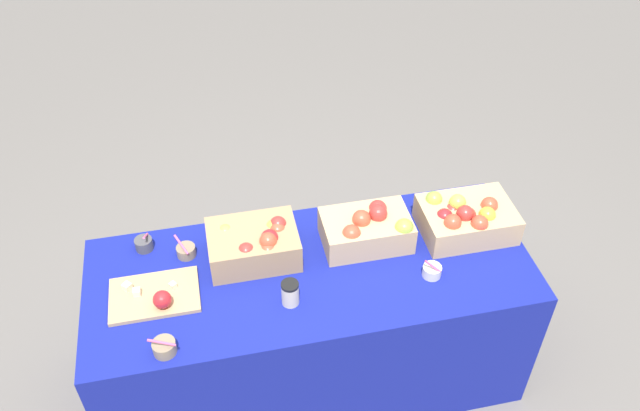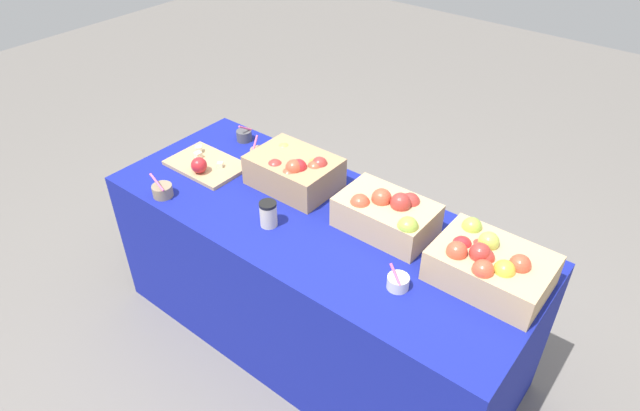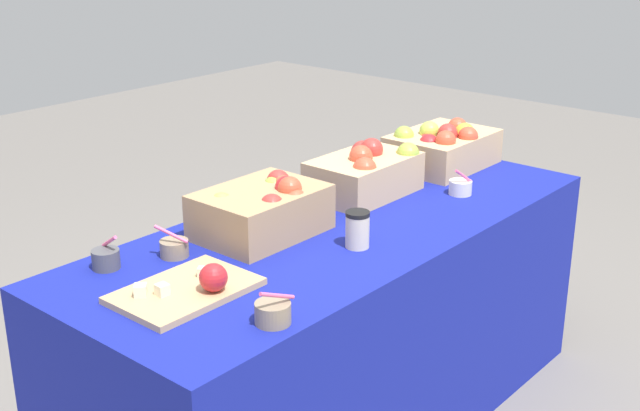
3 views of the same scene
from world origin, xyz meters
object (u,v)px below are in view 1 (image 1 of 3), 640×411
object	(u,v)px
apple_crate_left	(466,218)
apple_crate_right	(255,243)
apple_crate_middle	(369,229)
sample_bowl_far	(144,244)
sample_bowl_extra	(164,347)
sample_bowl_near	(186,251)
sample_bowl_mid	(432,271)
coffee_cup	(290,293)
cutting_board_front	(155,296)

from	to	relation	value
apple_crate_left	apple_crate_right	xyz separation A→B (m)	(-0.94, 0.04, 0.00)
apple_crate_middle	sample_bowl_far	xyz separation A→B (m)	(-0.97, 0.16, -0.05)
apple_crate_middle	sample_bowl_extra	distance (m)	0.99
sample_bowl_near	apple_crate_middle	bearing A→B (deg)	-6.16
sample_bowl_mid	sample_bowl_far	size ratio (longest dim) A/B	0.95
apple_crate_middle	sample_bowl_far	size ratio (longest dim) A/B	3.71
sample_bowl_extra	sample_bowl_mid	bearing A→B (deg)	8.16
sample_bowl_extra	coffee_cup	xyz separation A→B (m)	(0.50, 0.14, 0.03)
apple_crate_left	sample_bowl_extra	bearing A→B (deg)	-163.92
apple_crate_middle	sample_bowl_far	world-z (taller)	apple_crate_middle
apple_crate_right	cutting_board_front	size ratio (longest dim) A/B	1.05
coffee_cup	apple_crate_middle	bearing A→B (deg)	34.22
cutting_board_front	sample_bowl_extra	distance (m)	0.27
apple_crate_middle	sample_bowl_mid	distance (m)	0.33
sample_bowl_far	sample_bowl_extra	distance (m)	0.58
cutting_board_front	sample_bowl_extra	bearing A→B (deg)	-84.27
apple_crate_left	sample_bowl_extra	xyz separation A→B (m)	(-1.34, -0.39, -0.05)
apple_crate_middle	coffee_cup	size ratio (longest dim) A/B	3.46
sample_bowl_near	coffee_cup	size ratio (longest dim) A/B	0.90
sample_bowl_extra	apple_crate_right	bearing A→B (deg)	46.36
cutting_board_front	sample_bowl_far	bearing A→B (deg)	97.57
sample_bowl_near	sample_bowl_mid	distance (m)	1.06
apple_crate_left	sample_bowl_mid	distance (m)	0.33
apple_crate_left	coffee_cup	bearing A→B (deg)	-163.51
apple_crate_left	sample_bowl_mid	world-z (taller)	apple_crate_left
cutting_board_front	sample_bowl_near	size ratio (longest dim) A/B	3.61
apple_crate_right	sample_bowl_mid	xyz separation A→B (m)	(0.71, -0.26, -0.05)
cutting_board_front	sample_bowl_far	xyz separation A→B (m)	(-0.04, 0.30, 0.01)
coffee_cup	sample_bowl_mid	bearing A→B (deg)	1.92
sample_bowl_extra	apple_crate_middle	bearing A→B (deg)	24.40
sample_bowl_extra	apple_crate_left	bearing A→B (deg)	16.08
cutting_board_front	sample_bowl_near	world-z (taller)	sample_bowl_near
sample_bowl_far	coffee_cup	xyz separation A→B (m)	(0.57, -0.43, 0.03)
sample_bowl_near	sample_bowl_far	xyz separation A→B (m)	(-0.18, 0.08, 0.00)
apple_crate_middle	apple_crate_right	distance (m)	0.50
apple_crate_right	cutting_board_front	bearing A→B (deg)	-160.45
apple_crate_middle	cutting_board_front	bearing A→B (deg)	-171.50
cutting_board_front	sample_bowl_extra	world-z (taller)	sample_bowl_extra
sample_bowl_near	sample_bowl_mid	bearing A→B (deg)	-18.52
cutting_board_front	sample_bowl_mid	distance (m)	1.14
apple_crate_middle	sample_bowl_mid	xyz separation A→B (m)	(0.21, -0.25, -0.05)
apple_crate_right	apple_crate_middle	bearing A→B (deg)	-1.63
apple_crate_right	sample_bowl_extra	world-z (taller)	apple_crate_right
sample_bowl_near	sample_bowl_mid	xyz separation A→B (m)	(1.00, -0.34, 0.00)
apple_crate_left	cutting_board_front	xyz separation A→B (m)	(-1.37, -0.12, -0.06)
apple_crate_left	apple_crate_middle	size ratio (longest dim) A/B	1.06
apple_crate_middle	apple_crate_right	size ratio (longest dim) A/B	1.01
sample_bowl_near	apple_crate_left	bearing A→B (deg)	-5.00
apple_crate_left	sample_bowl_far	size ratio (longest dim) A/B	3.93
sample_bowl_mid	coffee_cup	size ratio (longest dim) A/B	0.89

